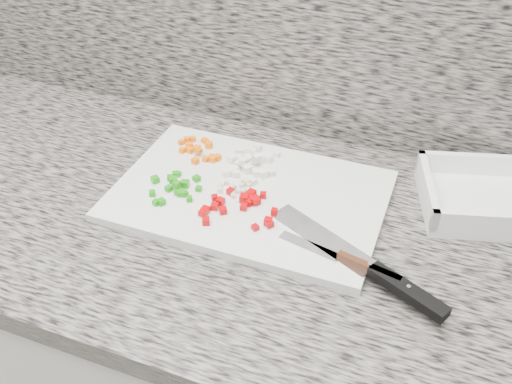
# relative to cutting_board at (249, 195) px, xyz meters

# --- Properties ---
(cabinet) EXTENTS (3.92, 0.62, 0.86)m
(cabinet) POSITION_rel_cutting_board_xyz_m (-0.08, -0.05, -0.48)
(cabinet) COLOR white
(cabinet) RESTS_ON ground
(countertop) EXTENTS (3.96, 0.64, 0.04)m
(countertop) POSITION_rel_cutting_board_xyz_m (-0.08, -0.05, -0.03)
(countertop) COLOR slate
(countertop) RESTS_ON cabinet
(cutting_board) EXTENTS (0.47, 0.31, 0.02)m
(cutting_board) POSITION_rel_cutting_board_xyz_m (0.00, 0.00, 0.00)
(cutting_board) COLOR silver
(cutting_board) RESTS_ON countertop
(carrot_pile) EXTENTS (0.10, 0.09, 0.02)m
(carrot_pile) POSITION_rel_cutting_board_xyz_m (-0.14, 0.08, 0.01)
(carrot_pile) COLOR #F36505
(carrot_pile) RESTS_ON cutting_board
(onion_pile) EXTENTS (0.10, 0.12, 0.02)m
(onion_pile) POSITION_rel_cutting_board_xyz_m (-0.03, 0.07, 0.02)
(onion_pile) COLOR white
(onion_pile) RESTS_ON cutting_board
(green_pepper_pile) EXTENTS (0.10, 0.10, 0.02)m
(green_pepper_pile) POSITION_rel_cutting_board_xyz_m (-0.12, -0.04, 0.01)
(green_pepper_pile) COLOR #19850C
(green_pepper_pile) RESTS_ON cutting_board
(red_pepper_pile) EXTENTS (0.13, 0.11, 0.01)m
(red_pepper_pile) POSITION_rel_cutting_board_xyz_m (0.00, -0.05, 0.01)
(red_pepper_pile) COLOR #B70205
(red_pepper_pile) RESTS_ON cutting_board
(garlic_pile) EXTENTS (0.06, 0.06, 0.01)m
(garlic_pile) POSITION_rel_cutting_board_xyz_m (-0.03, -0.00, 0.01)
(garlic_pile) COLOR beige
(garlic_pile) RESTS_ON cutting_board
(chef_knife) EXTENTS (0.30, 0.17, 0.02)m
(chef_knife) POSITION_rel_cutting_board_xyz_m (0.25, -0.12, 0.01)
(chef_knife) COLOR white
(chef_knife) RESTS_ON cutting_board
(paring_knife) EXTENTS (0.20, 0.06, 0.02)m
(paring_knife) POSITION_rel_cutting_board_xyz_m (0.21, -0.11, 0.01)
(paring_knife) COLOR white
(paring_knife) RESTS_ON cutting_board
(tray) EXTENTS (0.29, 0.24, 0.05)m
(tray) POSITION_rel_cutting_board_xyz_m (0.41, 0.13, 0.01)
(tray) COLOR white
(tray) RESTS_ON countertop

